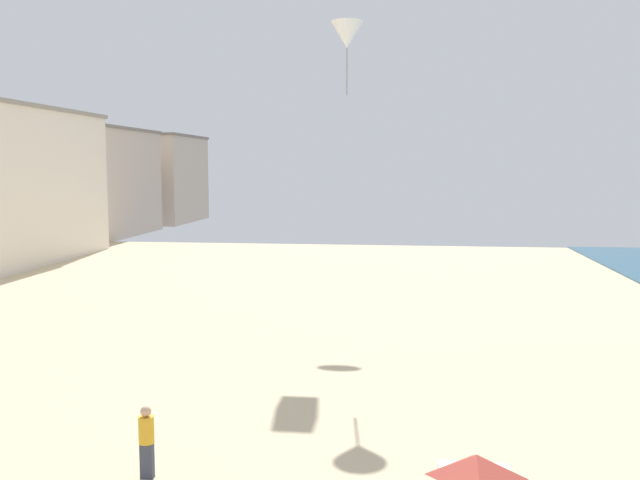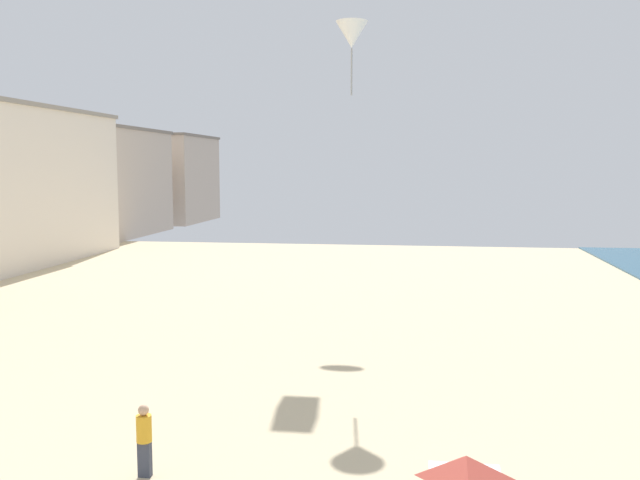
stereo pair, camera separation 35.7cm
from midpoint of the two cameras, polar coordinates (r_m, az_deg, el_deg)
boardwalk_hotel_far at (r=72.76m, az=-18.65°, el=4.54°), size 12.62×16.14×10.59m
boardwalk_hotel_distant at (r=89.12m, az=-13.46°, el=4.94°), size 13.34×14.14×10.65m
kite_flyer at (r=16.34m, az=-13.62°, el=-15.42°), size 0.34×0.34×1.64m
kite_white_delta at (r=28.48m, az=3.00°, el=16.49°), size 1.26×1.26×2.87m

